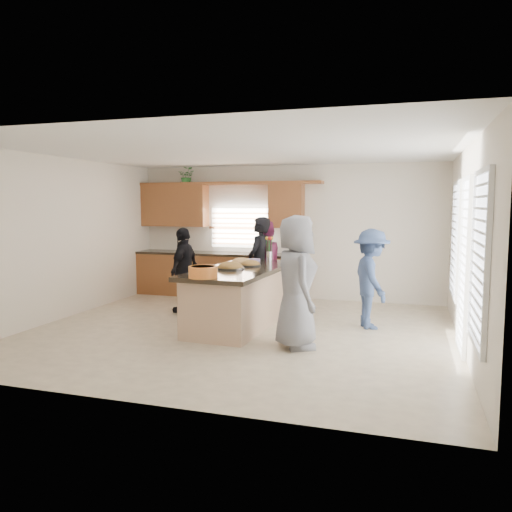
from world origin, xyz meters
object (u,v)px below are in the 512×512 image
(woman_left_mid, at_px, (264,263))
(woman_right_front, at_px, (296,282))
(woman_left_back, at_px, (259,263))
(woman_right_back, at_px, (371,279))
(salad_bowl, at_px, (203,271))
(woman_left_front, at_px, (184,270))
(island, at_px, (241,298))

(woman_left_mid, bearing_deg, woman_right_front, 27.36)
(woman_left_mid, distance_m, woman_right_front, 2.90)
(woman_left_back, bearing_deg, woman_left_mid, -177.49)
(woman_right_back, bearing_deg, salad_bowl, 104.57)
(woman_left_back, distance_m, woman_left_mid, 0.29)
(woman_left_mid, relative_size, woman_right_front, 0.90)
(salad_bowl, xyz_separation_m, woman_left_front, (-1.18, 1.86, -0.26))
(woman_left_front, bearing_deg, island, 65.96)
(woman_left_mid, height_order, woman_left_front, woman_left_mid)
(salad_bowl, bearing_deg, woman_left_back, 88.50)
(woman_left_front, bearing_deg, woman_right_back, 88.15)
(woman_left_mid, bearing_deg, island, 5.01)
(woman_right_back, bearing_deg, woman_right_front, 126.02)
(island, height_order, woman_left_back, woman_left_back)
(woman_left_back, bearing_deg, island, 9.01)
(woman_left_back, bearing_deg, woman_right_back, 72.24)
(island, distance_m, woman_right_back, 2.13)
(woman_left_back, height_order, woman_right_front, woman_right_front)
(woman_left_front, bearing_deg, woman_right_front, 58.23)
(island, relative_size, woman_left_back, 1.57)
(woman_left_front, height_order, woman_right_back, woman_right_back)
(salad_bowl, relative_size, woman_right_back, 0.26)
(woman_left_mid, bearing_deg, salad_bowl, 0.66)
(woman_left_front, bearing_deg, woman_left_mid, 129.46)
(woman_right_back, bearing_deg, woman_left_front, 64.43)
(island, distance_m, salad_bowl, 1.35)
(salad_bowl, bearing_deg, woman_left_front, 122.37)
(woman_left_back, height_order, woman_right_back, woman_left_back)
(woman_left_mid, distance_m, woman_left_front, 1.58)
(salad_bowl, relative_size, woman_right_front, 0.22)
(woman_left_front, xyz_separation_m, woman_right_front, (2.49, -1.67, 0.14))
(salad_bowl, distance_m, woman_right_front, 1.33)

